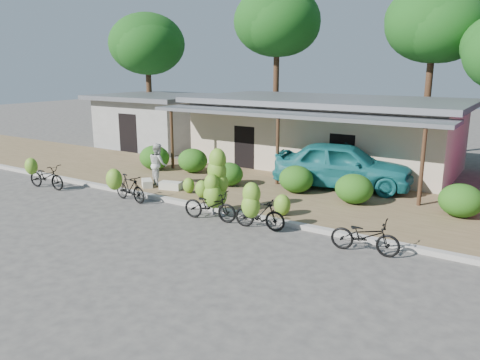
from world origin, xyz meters
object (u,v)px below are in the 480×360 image
object	(u,v)px
sack_near	(171,186)
vendor	(217,186)
bike_far_right	(365,236)
tree_far_center	(275,20)
bystander	(158,164)
tree_center_right	(431,22)
teal_van	(343,165)
bike_right	(257,209)
sack_far	(147,183)
tree_back_left	(146,42)
bike_center	(214,192)
bike_far_left	(45,175)
bike_left	(126,186)

from	to	relation	value
sack_near	vendor	bearing A→B (deg)	-22.91
bike_far_right	vendor	size ratio (longest dim) A/B	0.95
tree_far_center	bystander	size ratio (longest dim) A/B	5.66
tree_center_right	sack_near	distance (m)	16.45
sack_near	teal_van	bearing A→B (deg)	35.37
bike_right	bike_far_right	xyz separation A→B (m)	(3.27, 0.10, -0.21)
sack_far	vendor	size ratio (longest dim) A/B	0.38
tree_back_left	bike_center	size ratio (longest dim) A/B	3.64
bike_right	sack_near	world-z (taller)	bike_right
bike_right	bystander	world-z (taller)	bystander
tree_back_left	bike_far_left	world-z (taller)	tree_back_left
bike_far_right	teal_van	size ratio (longest dim) A/B	0.35
bike_far_right	teal_van	distance (m)	6.52
bike_right	sack_near	size ratio (longest dim) A/B	1.98
tree_back_left	sack_near	xyz separation A→B (m)	(10.59, -10.05, -6.07)
bike_left	teal_van	world-z (taller)	teal_van
bike_far_left	bystander	distance (m)	4.56
sack_near	teal_van	distance (m)	6.84
bike_right	bike_far_right	distance (m)	3.27
tree_back_left	sack_near	bearing A→B (deg)	-43.48
bike_right	sack_far	size ratio (longest dim) A/B	2.25
bystander	sack_near	bearing A→B (deg)	-169.08
tree_center_right	bike_right	world-z (taller)	tree_center_right
vendor	bike_right	bearing A→B (deg)	162.56
bike_center	sack_near	distance (m)	3.73
tree_back_left	sack_far	xyz separation A→B (m)	(9.51, -10.24, -6.08)
bike_left	vendor	distance (m)	3.73
bike_far_left	teal_van	distance (m)	11.93
tree_far_center	sack_near	size ratio (longest dim) A/B	11.31
tree_back_left	teal_van	xyz separation A→B (m)	(16.13, -6.11, -5.31)
bike_right	bystander	size ratio (longest dim) A/B	0.99
tree_far_center	vendor	size ratio (longest dim) A/B	4.88
tree_back_left	teal_van	world-z (taller)	tree_back_left
bike_center	vendor	bearing A→B (deg)	3.82
tree_center_right	bike_far_right	xyz separation A→B (m)	(1.99, -15.44, -6.58)
teal_van	bike_center	bearing A→B (deg)	145.65
tree_center_right	teal_van	xyz separation A→B (m)	(-0.87, -9.61, -6.03)
bike_far_left	bike_left	world-z (taller)	bike_far_left
bike_center	bike_far_right	bearing A→B (deg)	-100.42
tree_center_right	bike_center	bearing A→B (deg)	-101.58
tree_center_right	bystander	size ratio (longest dim) A/B	5.28
tree_center_right	bystander	world-z (taller)	tree_center_right
tree_back_left	bystander	distance (m)	14.71
tree_center_right	bike_far_right	bearing A→B (deg)	-82.65
tree_far_center	bike_center	size ratio (longest dim) A/B	4.25
bystander	sack_far	bearing A→B (deg)	104.81
bike_far_right	sack_far	distance (m)	9.64
sack_near	vendor	size ratio (longest dim) A/B	0.43
tree_center_right	bike_far_left	bearing A→B (deg)	-124.69
bike_far_left	vendor	size ratio (longest dim) A/B	0.98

